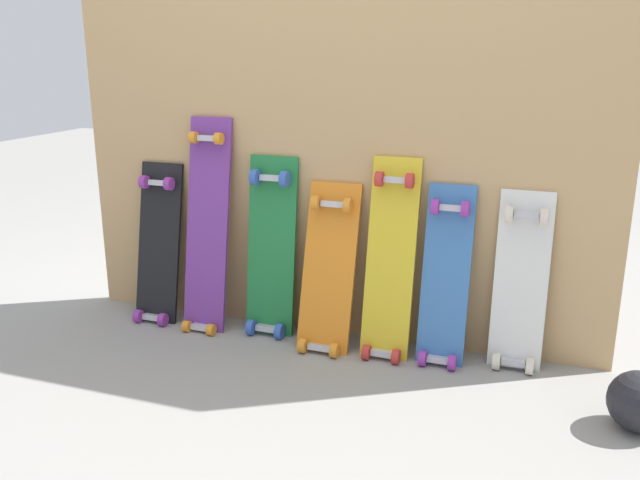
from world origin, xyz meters
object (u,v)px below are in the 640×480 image
at_px(skateboard_blue, 445,284).
at_px(rubber_ball, 639,401).
at_px(skateboard_black, 158,250).
at_px(skateboard_white, 520,289).
at_px(skateboard_yellow, 390,267).
at_px(skateboard_green, 271,254).
at_px(skateboard_orange, 328,276).
at_px(skateboard_purple, 207,234).

height_order(skateboard_blue, rubber_ball, skateboard_blue).
bearing_deg(skateboard_black, rubber_ball, -9.00).
height_order(skateboard_black, skateboard_white, skateboard_black).
distance_m(skateboard_yellow, skateboard_white, 0.50).
xyz_separation_m(skateboard_green, rubber_ball, (1.42, -0.34, -0.25)).
bearing_deg(skateboard_blue, skateboard_white, 7.35).
height_order(skateboard_black, skateboard_green, skateboard_green).
relative_size(skateboard_yellow, skateboard_white, 1.14).
bearing_deg(skateboard_black, skateboard_orange, -1.86).
relative_size(skateboard_purple, skateboard_blue, 1.30).
bearing_deg(skateboard_black, skateboard_white, 1.28).
height_order(skateboard_purple, skateboard_white, skateboard_purple).
bearing_deg(skateboard_white, skateboard_green, -179.44).
relative_size(skateboard_black, skateboard_yellow, 0.91).
bearing_deg(skateboard_green, skateboard_blue, -1.99).
bearing_deg(skateboard_purple, skateboard_yellow, -0.19).
xyz_separation_m(skateboard_orange, skateboard_blue, (0.47, 0.03, 0.01)).
relative_size(skateboard_orange, rubber_ball, 3.70).
height_order(skateboard_purple, skateboard_yellow, skateboard_purple).
bearing_deg(rubber_ball, skateboard_yellow, 161.46).
height_order(skateboard_orange, skateboard_white, skateboard_white).
xyz_separation_m(skateboard_black, skateboard_white, (1.56, 0.03, -0.01)).
bearing_deg(skateboard_white, skateboard_purple, -178.19).
bearing_deg(skateboard_white, rubber_ball, -40.53).
distance_m(skateboard_black, skateboard_blue, 1.28).
bearing_deg(rubber_ball, skateboard_purple, 169.90).
height_order(skateboard_purple, skateboard_orange, skateboard_purple).
height_order(skateboard_black, skateboard_purple, skateboard_purple).
xyz_separation_m(skateboard_black, skateboard_green, (0.54, 0.02, 0.03)).
height_order(skateboard_black, skateboard_blue, skateboard_black).
distance_m(skateboard_purple, skateboard_yellow, 0.81).
xyz_separation_m(skateboard_black, skateboard_blue, (1.28, -0.00, -0.01)).
bearing_deg(rubber_ball, skateboard_white, 139.47).
height_order(skateboard_yellow, skateboard_blue, skateboard_yellow).
bearing_deg(skateboard_orange, skateboard_black, 178.14).
bearing_deg(skateboard_black, skateboard_green, 2.65).
bearing_deg(skateboard_purple, skateboard_blue, 0.30).
xyz_separation_m(skateboard_blue, skateboard_white, (0.28, 0.04, -0.00)).
height_order(skateboard_purple, rubber_ball, skateboard_purple).
bearing_deg(skateboard_purple, skateboard_white, 1.81).
relative_size(skateboard_black, skateboard_blue, 1.02).
bearing_deg(skateboard_black, skateboard_purple, -1.41).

